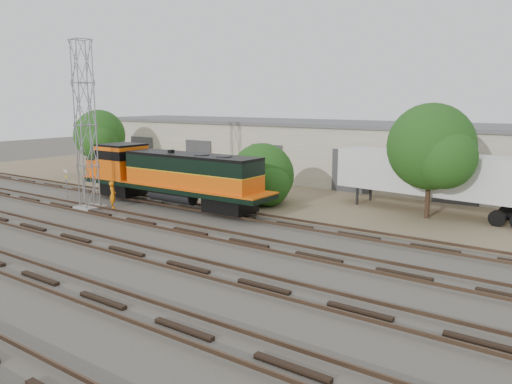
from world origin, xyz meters
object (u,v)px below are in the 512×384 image
Objects in this scene: locomotive at (169,174)px; worker at (113,195)px; semi_trailer at (437,176)px; signal_tower at (86,129)px.

locomotive reaches higher than worker.
locomotive is at bearing -146.51° from semi_trailer.
locomotive is 17.75m from semi_trailer.
signal_tower is at bearing -133.94° from locomotive.
locomotive is 6.17m from signal_tower.
signal_tower is at bearing 81.15° from worker.
signal_tower is 0.86× the size of semi_trailer.
signal_tower is 6.04× the size of worker.
locomotive reaches higher than semi_trailer.
worker is 21.43m from semi_trailer.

